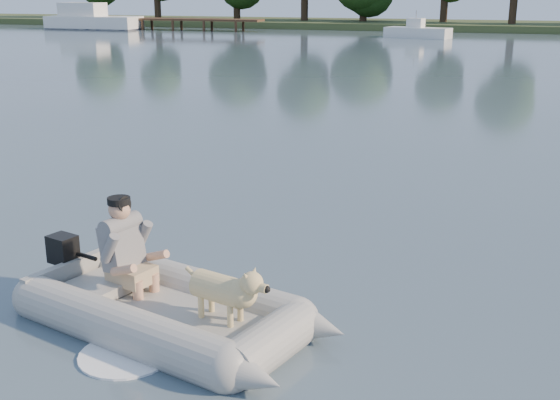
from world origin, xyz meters
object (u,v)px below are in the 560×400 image
(dinghy, at_px, (168,274))
(man, at_px, (123,243))
(dog, at_px, (220,293))
(dock, at_px, (167,24))
(motorboat, at_px, (418,25))
(cabin_cruiser, at_px, (93,16))

(dinghy, relative_size, man, 4.42)
(man, height_order, dog, man)
(man, distance_m, dog, 1.47)
(dock, distance_m, dog, 59.08)
(motorboat, bearing_deg, cabin_cruiser, -170.23)
(cabin_cruiser, height_order, motorboat, cabin_cruiser)
(dock, relative_size, cabin_cruiser, 1.98)
(dinghy, bearing_deg, cabin_cruiser, 138.87)
(cabin_cruiser, distance_m, motorboat, 29.63)
(dinghy, xyz_separation_m, cabin_cruiser, (-32.78, 51.06, 0.55))
(man, relative_size, motorboat, 0.23)
(dog, bearing_deg, cabin_cruiser, 139.33)
(dinghy, distance_m, motorboat, 49.01)
(dock, xyz_separation_m, motorboat, (22.90, -3.61, 0.45))
(cabin_cruiser, xyz_separation_m, motorboat, (29.55, -2.16, -0.21))
(dog, distance_m, cabin_cruiser, 61.17)
(dog, distance_m, motorboat, 49.20)
(cabin_cruiser, bearing_deg, dinghy, -57.13)
(man, distance_m, cabin_cruiser, 60.08)
(dock, bearing_deg, motorboat, -8.95)
(dock, distance_m, cabin_cruiser, 6.84)
(dinghy, height_order, man, man)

